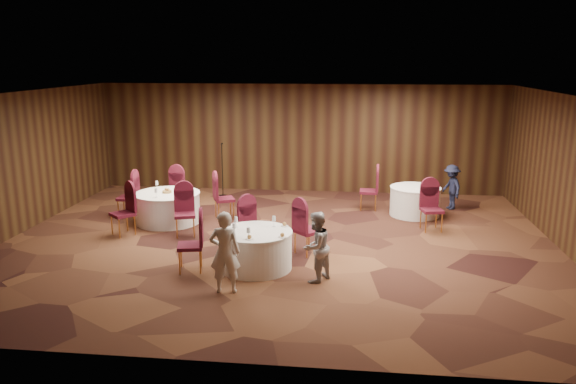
# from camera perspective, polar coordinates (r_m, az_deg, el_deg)

# --- Properties ---
(ground) EXTENTS (12.00, 12.00, 0.00)m
(ground) POSITION_cam_1_polar(r_m,az_deg,el_deg) (12.34, -1.03, -5.17)
(ground) COLOR black
(ground) RESTS_ON ground
(room_shell) EXTENTS (12.00, 12.00, 12.00)m
(room_shell) POSITION_cam_1_polar(r_m,az_deg,el_deg) (11.86, -1.07, 3.87)
(room_shell) COLOR silver
(room_shell) RESTS_ON ground
(table_main) EXTENTS (1.41, 1.41, 0.74)m
(table_main) POSITION_cam_1_polar(r_m,az_deg,el_deg) (10.80, -3.30, -5.84)
(table_main) COLOR white
(table_main) RESTS_ON ground
(table_left) EXTENTS (1.58, 1.58, 0.74)m
(table_left) POSITION_cam_1_polar(r_m,az_deg,el_deg) (14.05, -12.11, -1.54)
(table_left) COLOR white
(table_left) RESTS_ON ground
(table_right) EXTENTS (1.28, 1.28, 0.74)m
(table_right) POSITION_cam_1_polar(r_m,az_deg,el_deg) (14.72, 12.76, -0.89)
(table_right) COLOR white
(table_right) RESTS_ON ground
(chairs_main) EXTENTS (2.82, 2.05, 1.00)m
(chairs_main) POSITION_cam_1_polar(r_m,az_deg,el_deg) (11.35, -4.09, -4.22)
(chairs_main) COLOR #3C0C19
(chairs_main) RESTS_ON ground
(chairs_left) EXTENTS (3.08, 3.15, 1.00)m
(chairs_left) POSITION_cam_1_polar(r_m,az_deg,el_deg) (14.05, -12.01, -1.01)
(chairs_left) COLOR #3C0C19
(chairs_left) RESTS_ON ground
(chairs_right) EXTENTS (1.99, 2.31, 1.00)m
(chairs_right) POSITION_cam_1_polar(r_m,az_deg,el_deg) (14.23, 11.12, -0.78)
(chairs_right) COLOR #3C0C19
(chairs_right) RESTS_ON ground
(tabletop_main) EXTENTS (1.08, 1.02, 0.22)m
(tabletop_main) POSITION_cam_1_polar(r_m,az_deg,el_deg) (10.55, -2.86, -3.66)
(tabletop_main) COLOR silver
(tabletop_main) RESTS_ON table_main
(tabletop_left) EXTENTS (0.90, 0.86, 0.22)m
(tabletop_left) POSITION_cam_1_polar(r_m,az_deg,el_deg) (13.96, -12.20, 0.24)
(tabletop_left) COLOR silver
(tabletop_left) RESTS_ON table_left
(tabletop_right) EXTENTS (0.08, 0.08, 0.22)m
(tabletop_right) POSITION_cam_1_polar(r_m,az_deg,el_deg) (14.41, 13.69, 0.89)
(tabletop_right) COLOR silver
(tabletop_right) RESTS_ON table_right
(mic_stand) EXTENTS (0.24, 0.24, 1.56)m
(mic_stand) POSITION_cam_1_polar(r_m,az_deg,el_deg) (16.46, -6.66, 1.14)
(mic_stand) COLOR black
(mic_stand) RESTS_ON ground
(woman_a) EXTENTS (0.56, 0.40, 1.44)m
(woman_a) POSITION_cam_1_polar(r_m,az_deg,el_deg) (9.65, -6.43, -6.11)
(woman_a) COLOR silver
(woman_a) RESTS_ON ground
(woman_b) EXTENTS (0.76, 0.79, 1.29)m
(woman_b) POSITION_cam_1_polar(r_m,az_deg,el_deg) (10.11, 2.85, -5.59)
(woman_b) COLOR #A2A1A6
(woman_b) RESTS_ON ground
(man_c) EXTENTS (0.68, 0.88, 1.20)m
(man_c) POSITION_cam_1_polar(r_m,az_deg,el_deg) (15.51, 16.27, 0.48)
(man_c) COLOR black
(man_c) RESTS_ON ground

